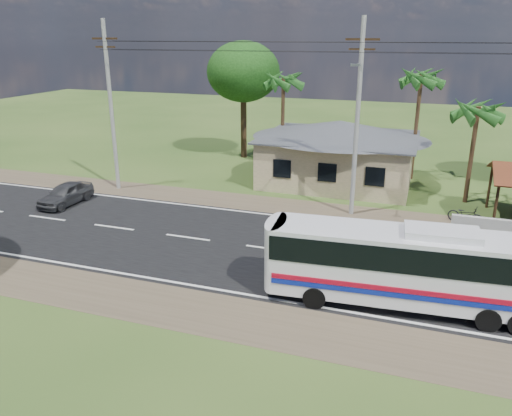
{
  "coord_description": "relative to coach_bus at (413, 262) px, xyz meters",
  "views": [
    {
      "loc": [
        6.66,
        -21.63,
        10.05
      ],
      "look_at": [
        -1.08,
        1.0,
        1.7
      ],
      "focal_mm": 35.0,
      "sensor_mm": 36.0,
      "label": 1
    }
  ],
  "objects": [
    {
      "name": "road",
      "position": [
        -6.76,
        3.51,
        -1.89
      ],
      "size": [
        120.0,
        16.0,
        0.03
      ],
      "color": "black",
      "rests_on": "ground"
    },
    {
      "name": "house",
      "position": [
        -5.76,
        16.5,
        0.74
      ],
      "size": [
        12.4,
        10.0,
        5.0
      ],
      "color": "tan",
      "rests_on": "ground"
    },
    {
      "name": "utility_poles",
      "position": [
        -4.09,
        9.99,
        3.86
      ],
      "size": [
        32.8,
        2.22,
        11.0
      ],
      "color": "#9E9E99",
      "rests_on": "ground"
    },
    {
      "name": "palm_far",
      "position": [
        -10.76,
        19.51,
        4.77
      ],
      "size": [
        2.8,
        2.8,
        7.7
      ],
      "color": "#47301E",
      "rests_on": "ground"
    },
    {
      "name": "ground",
      "position": [
        -6.76,
        3.51,
        -1.9
      ],
      "size": [
        120.0,
        120.0,
        0.0
      ],
      "primitive_type": "plane",
      "color": "#2A4619",
      "rests_on": "ground"
    },
    {
      "name": "palm_mid",
      "position": [
        -0.76,
        19.01,
        5.25
      ],
      "size": [
        2.8,
        2.8,
        8.2
      ],
      "color": "#47301E",
      "rests_on": "ground"
    },
    {
      "name": "motorcycle",
      "position": [
        2.53,
        10.52,
        -1.4
      ],
      "size": [
        2.02,
        1.19,
        1.0
      ],
      "primitive_type": "imported",
      "rotation": [
        0.0,
        0.0,
        1.28
      ],
      "color": "black",
      "rests_on": "ground"
    },
    {
      "name": "palm_near",
      "position": [
        2.74,
        14.51,
        3.81
      ],
      "size": [
        2.8,
        2.8,
        6.7
      ],
      "color": "#47301E",
      "rests_on": "ground"
    },
    {
      "name": "tree_behind_house",
      "position": [
        -14.76,
        21.51,
        5.21
      ],
      "size": [
        6.0,
        6.0,
        9.61
      ],
      "color": "#47301E",
      "rests_on": "ground"
    },
    {
      "name": "coach_bus",
      "position": [
        0.0,
        0.0,
        0.0
      ],
      "size": [
        10.86,
        3.07,
        3.33
      ],
      "rotation": [
        0.0,
        0.0,
        0.08
      ],
      "color": "silver",
      "rests_on": "ground"
    },
    {
      "name": "small_car",
      "position": [
        -20.87,
        6.0,
        -1.23
      ],
      "size": [
        1.72,
        4.0,
        1.35
      ],
      "primitive_type": "imported",
      "rotation": [
        0.0,
        0.0,
        -0.03
      ],
      "color": "#2C2D2F",
      "rests_on": "ground"
    }
  ]
}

